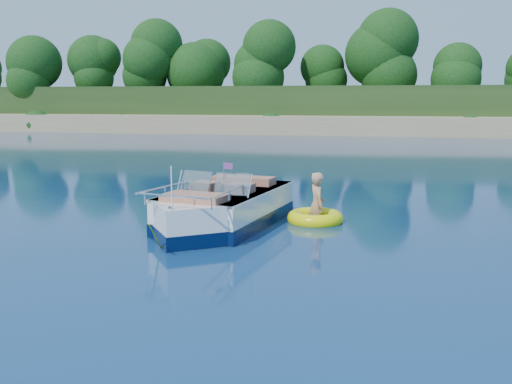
# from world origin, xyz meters

# --- Properties ---
(ground) EXTENTS (160.00, 160.00, 0.00)m
(ground) POSITION_xyz_m (0.00, 0.00, 0.00)
(ground) COLOR #081A3E
(ground) RESTS_ON ground
(shoreline) EXTENTS (170.00, 59.00, 6.00)m
(shoreline) POSITION_xyz_m (0.00, 63.77, 0.98)
(shoreline) COLOR #987A58
(shoreline) RESTS_ON ground
(treeline) EXTENTS (150.00, 7.12, 8.19)m
(treeline) POSITION_xyz_m (0.04, 41.01, 5.55)
(treeline) COLOR black
(treeline) RESTS_ON ground
(motorboat) EXTENTS (2.71, 5.72, 1.92)m
(motorboat) POSITION_xyz_m (-1.92, 1.28, 0.37)
(motorboat) COLOR white
(motorboat) RESTS_ON ground
(tow_tube) EXTENTS (1.68, 1.68, 0.36)m
(tow_tube) POSITION_xyz_m (0.20, 2.34, 0.09)
(tow_tube) COLOR #F5F506
(tow_tube) RESTS_ON ground
(boy) EXTENTS (0.72, 0.98, 1.75)m
(boy) POSITION_xyz_m (0.22, 2.43, 0.00)
(boy) COLOR tan
(boy) RESTS_ON ground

